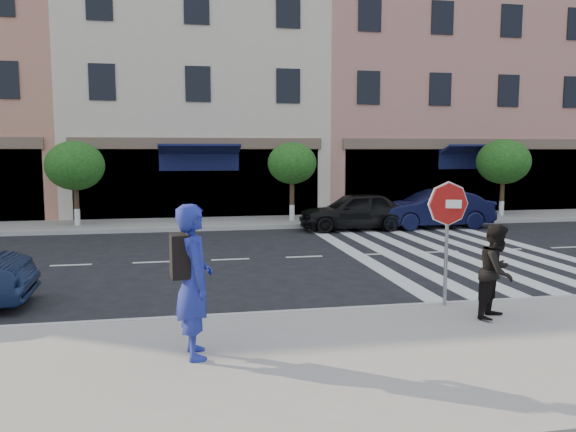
# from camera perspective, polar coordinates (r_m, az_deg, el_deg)

# --- Properties ---
(ground) EXTENTS (120.00, 120.00, 0.00)m
(ground) POSITION_cam_1_polar(r_m,az_deg,el_deg) (11.06, -4.11, -8.36)
(ground) COLOR black
(ground) RESTS_ON ground
(sidewalk_near) EXTENTS (60.00, 4.50, 0.15)m
(sidewalk_near) POSITION_cam_1_polar(r_m,az_deg,el_deg) (7.51, -0.69, -15.15)
(sidewalk_near) COLOR gray
(sidewalk_near) RESTS_ON ground
(sidewalk_far) EXTENTS (60.00, 3.00, 0.15)m
(sidewalk_far) POSITION_cam_1_polar(r_m,az_deg,el_deg) (21.83, -7.45, -0.73)
(sidewalk_far) COLOR gray
(sidewalk_far) RESTS_ON ground
(building_centre) EXTENTS (11.00, 9.00, 11.00)m
(building_centre) POSITION_cam_1_polar(r_m,az_deg,el_deg) (27.75, -9.41, 12.03)
(building_centre) COLOR beige
(building_centre) RESTS_ON ground
(building_east_mid) EXTENTS (13.00, 9.00, 13.00)m
(building_east_mid) POSITION_cam_1_polar(r_m,az_deg,el_deg) (30.61, 14.29, 13.29)
(building_east_mid) COLOR tan
(building_east_mid) RESTS_ON ground
(street_tree_wb) EXTENTS (2.10, 2.10, 3.06)m
(street_tree_wb) POSITION_cam_1_polar(r_m,az_deg,el_deg) (21.75, -20.82, 4.77)
(street_tree_wb) COLOR #473323
(street_tree_wb) RESTS_ON sidewalk_far
(street_tree_c) EXTENTS (1.90, 1.90, 3.04)m
(street_tree_c) POSITION_cam_1_polar(r_m,az_deg,el_deg) (21.83, 0.41, 5.34)
(street_tree_c) COLOR #473323
(street_tree_c) RESTS_ON sidewalk_far
(street_tree_ea) EXTENTS (2.20, 2.20, 3.19)m
(street_tree_ea) POSITION_cam_1_polar(r_m,az_deg,el_deg) (25.16, 21.04, 5.15)
(street_tree_ea) COLOR #473323
(street_tree_ea) RESTS_ON sidewalk_far
(stop_sign) EXTENTS (0.74, 0.28, 2.19)m
(stop_sign) POSITION_cam_1_polar(r_m,az_deg,el_deg) (10.08, 15.94, 0.13)
(stop_sign) COLOR gray
(stop_sign) RESTS_ON sidewalk_near
(photographer) EXTENTS (0.57, 0.79, 2.03)m
(photographer) POSITION_cam_1_polar(r_m,az_deg,el_deg) (7.49, -9.51, -6.53)
(photographer) COLOR navy
(photographer) RESTS_ON sidewalk_near
(walker) EXTENTS (0.95, 0.93, 1.54)m
(walker) POSITION_cam_1_polar(r_m,az_deg,el_deg) (9.74, 20.46, -5.28)
(walker) COLOR black
(walker) RESTS_ON sidewalk_near
(car_far_mid) EXTENTS (4.05, 1.64, 1.38)m
(car_far_mid) POSITION_cam_1_polar(r_m,az_deg,el_deg) (20.44, 6.81, 0.52)
(car_far_mid) COLOR black
(car_far_mid) RESTS_ON ground
(car_far_right) EXTENTS (4.28, 1.50, 1.41)m
(car_far_right) POSITION_cam_1_polar(r_m,az_deg,el_deg) (21.51, 14.61, 0.69)
(car_far_right) COLOR black
(car_far_right) RESTS_ON ground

